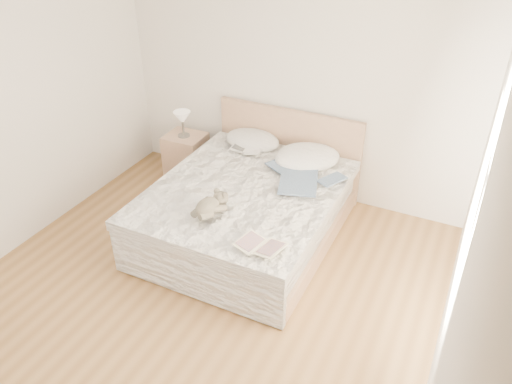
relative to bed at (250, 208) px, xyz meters
The scene contains 14 objects.
floor 1.23m from the bed, 90.00° to the right, with size 4.00×4.50×0.00m, color brown.
wall_back 1.49m from the bed, 90.00° to the left, with size 4.00×0.02×2.70m, color silver.
wall_right 2.55m from the bed, 30.79° to the right, with size 0.02×4.50×2.70m, color silver.
window 2.46m from the bed, 24.16° to the right, with size 0.02×1.30×1.10m, color white.
bed is the anchor object (origin of this frame).
nightstand 1.40m from the bed, 149.89° to the left, with size 0.45×0.40×0.56m, color tan.
table_lamp 1.47m from the bed, 150.53° to the left, with size 0.20×0.20×0.31m.
pillow_left 0.94m from the bed, 114.35° to the left, with size 0.64×0.45×0.19m, color silver.
pillow_middle 0.89m from the bed, 65.81° to the left, with size 0.66×0.46×0.20m, color white.
pillow_right 0.81m from the bed, 61.53° to the left, with size 0.67×0.47×0.20m, color white.
blouse 0.58m from the bed, 25.85° to the left, with size 0.57×0.61×0.02m, color #3B4E6A, non-canonical shape.
photo_book 0.76m from the bed, 118.54° to the left, with size 0.36×0.24×0.03m, color silver.
childrens_book 1.08m from the bed, 58.39° to the right, with size 0.38×0.26×0.02m, color #FBF2CD.
teddy_bear 0.76m from the bed, 96.22° to the right, with size 0.23×0.32×0.17m, color #655D4D, non-canonical shape.
Camera 1 is at (1.90, -2.55, 3.15)m, focal length 35.00 mm.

